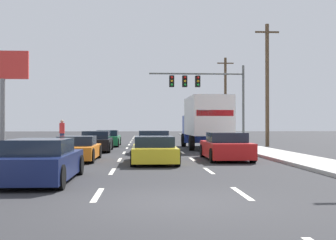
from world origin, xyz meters
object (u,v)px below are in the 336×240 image
at_px(box_truck, 206,119).
at_px(car_black, 96,142).
at_px(car_red, 226,147).
at_px(utility_pole_mid, 267,83).
at_px(car_tan, 152,139).
at_px(pedestrian_near_corner, 62,132).
at_px(car_navy, 41,162).
at_px(traffic_signal_mast, 200,86).
at_px(car_yellow, 154,150).
at_px(car_orange, 77,149).
at_px(utility_pole_far, 225,97).
at_px(car_gray, 153,143).
at_px(roadside_billboard, 3,79).
at_px(car_green, 108,139).

bearing_deg(box_truck, car_black, -162.31).
relative_size(car_red, utility_pole_mid, 0.48).
height_order(car_tan, pedestrian_near_corner, pedestrian_near_corner).
relative_size(car_navy, car_tan, 0.98).
xyz_separation_m(car_black, car_tan, (3.54, 6.62, -0.04)).
relative_size(box_truck, traffic_signal_mast, 0.94).
xyz_separation_m(car_yellow, utility_pole_mid, (8.84, 13.14, 4.18)).
height_order(car_tan, box_truck, box_truck).
relative_size(car_yellow, box_truck, 0.61).
bearing_deg(box_truck, car_orange, -128.34).
relative_size(car_black, car_yellow, 0.96).
relative_size(car_navy, utility_pole_far, 0.49).
bearing_deg(car_yellow, traffic_signal_mast, 75.97).
height_order(car_navy, car_yellow, car_navy).
relative_size(car_tan, car_gray, 1.09).
height_order(car_gray, utility_pole_far, utility_pole_far).
xyz_separation_m(car_tan, traffic_signal_mast, (4.18, 2.90, 4.38)).
height_order(traffic_signal_mast, utility_pole_far, utility_pole_far).
distance_m(car_red, roadside_billboard, 19.42).
height_order(box_truck, traffic_signal_mast, traffic_signal_mast).
relative_size(traffic_signal_mast, utility_pole_far, 0.91).
bearing_deg(car_gray, car_tan, 89.32).
xyz_separation_m(car_tan, roadside_billboard, (-11.01, -0.90, 4.46)).
bearing_deg(car_tan, traffic_signal_mast, 34.73).
bearing_deg(roadside_billboard, car_navy, -69.59).
height_order(car_black, car_orange, car_black).
xyz_separation_m(car_orange, car_yellow, (3.45, -1.28, 0.02)).
bearing_deg(car_tan, roadside_billboard, -175.31).
bearing_deg(car_green, car_yellow, -77.83).
distance_m(car_red, traffic_signal_mast, 16.95).
bearing_deg(car_tan, car_gray, -90.68).
relative_size(car_gray, car_yellow, 0.88).
xyz_separation_m(car_green, car_gray, (3.25, -7.86, 0.04)).
height_order(box_truck, car_red, box_truck).
bearing_deg(car_green, utility_pole_mid, -5.99).
bearing_deg(roadside_billboard, utility_pole_mid, -2.18).
xyz_separation_m(car_black, car_navy, (-0.10, -14.07, -0.00)).
height_order(car_yellow, roadside_billboard, roadside_billboard).
relative_size(car_black, box_truck, 0.58).
xyz_separation_m(box_truck, roadside_billboard, (-14.56, 3.46, 3.02)).
distance_m(car_orange, pedestrian_near_corner, 12.43).
distance_m(car_yellow, pedestrian_near_corner, 14.79).
bearing_deg(pedestrian_near_corner, car_black, -59.62).
relative_size(box_truck, roadside_billboard, 1.07).
bearing_deg(pedestrian_near_corner, utility_pole_mid, -0.81).
relative_size(car_green, car_navy, 1.03).
height_order(car_orange, pedestrian_near_corner, pedestrian_near_corner).
relative_size(car_black, utility_pole_far, 0.49).
height_order(car_tan, utility_pole_far, utility_pole_far).
bearing_deg(utility_pole_mid, car_yellow, -123.93).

